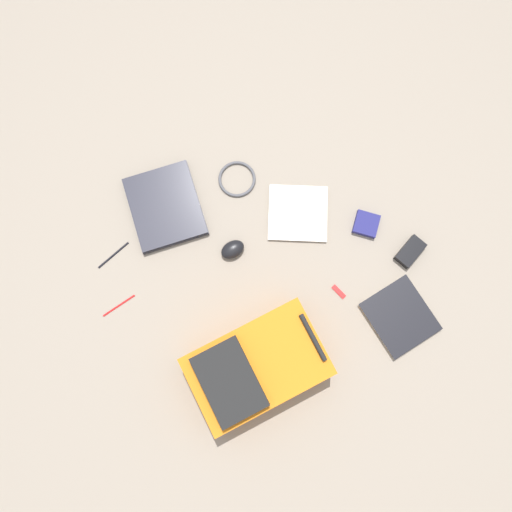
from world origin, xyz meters
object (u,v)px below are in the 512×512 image
laptop (165,207)px  book_comic (298,213)px  backpack (255,366)px  computer_mouse (233,249)px  pen_black (113,255)px  book_red (400,317)px  earbud_pouch (366,224)px  cable_coil (237,179)px  pen_blue (119,306)px  usb_stick (339,292)px  power_brick (410,252)px

laptop → book_comic: bearing=54.5°
backpack → book_comic: bearing=131.2°
laptop → computer_mouse: size_ratio=3.95×
computer_mouse → pen_black: bearing=-118.0°
backpack → book_red: (0.14, 0.54, -0.08)m
earbud_pouch → cable_coil: bearing=-142.9°
book_comic → computer_mouse: computer_mouse is taller
book_comic → earbud_pouch: (0.18, 0.19, 0.01)m
pen_black → pen_blue: 0.19m
cable_coil → pen_blue: 0.65m
usb_stick → pen_black: bearing=-132.0°
backpack → laptop: size_ratio=1.33×
book_comic → pen_blue: size_ratio=2.25×
computer_mouse → pen_black: 0.45m
backpack → pen_black: size_ratio=3.30×
book_comic → power_brick: bearing=37.5°
book_red → computer_mouse: 0.66m
computer_mouse → earbud_pouch: computer_mouse is taller
book_comic → cable_coil: book_comic is taller
book_red → power_brick: bearing=135.5°
backpack → usb_stick: size_ratio=8.00×
earbud_pouch → pen_blue: bearing=-104.4°
book_red → usb_stick: bearing=-145.5°
book_red → power_brick: 0.25m
laptop → pen_black: (0.05, -0.26, -0.01)m
laptop → usb_stick: size_ratio=6.02×
backpack → power_brick: (-0.03, 0.71, -0.07)m
book_comic → pen_black: size_ratio=2.12×
power_brick → pen_black: power_brick is taller
book_comic → book_red: size_ratio=1.29×
pen_black → usb_stick: size_ratio=2.42×
cable_coil → usb_stick: (0.57, 0.08, -0.00)m
laptop → pen_blue: bearing=-56.0°
laptop → computer_mouse: (0.28, 0.13, 0.00)m
book_red → pen_black: (-0.77, -0.77, -0.01)m
pen_black → usb_stick: bearing=48.0°
backpack → earbud_pouch: (-0.21, 0.64, -0.07)m
backpack → pen_black: 0.68m
earbud_pouch → usb_stick: (0.16, -0.23, -0.01)m
cable_coil → power_brick: size_ratio=1.26×
power_brick → pen_blue: size_ratio=0.84×
pen_black → pen_blue: bearing=-23.7°
earbud_pouch → usb_stick: earbud_pouch is taller
backpack → computer_mouse: 0.44m
book_red → usb_stick: 0.24m
computer_mouse → book_comic: bearing=89.8°
usb_stick → book_red: bearing=34.5°
computer_mouse → earbud_pouch: bearing=70.9°
pen_black → usb_stick: 0.86m
computer_mouse → earbud_pouch: (0.19, 0.48, -0.01)m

